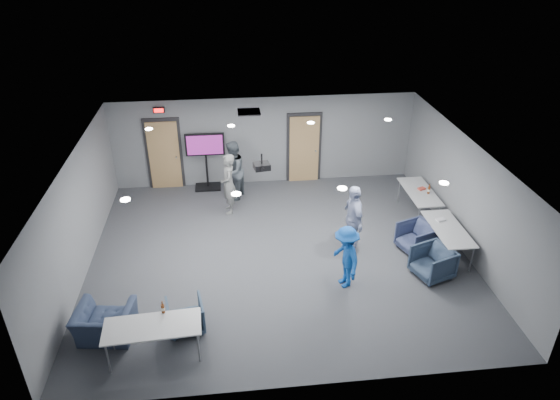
{
  "coord_description": "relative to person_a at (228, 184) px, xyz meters",
  "views": [
    {
      "loc": [
        -1.1,
        -9.96,
        7.03
      ],
      "look_at": [
        0.08,
        0.56,
        1.2
      ],
      "focal_mm": 32.0,
      "sensor_mm": 36.0,
      "label": 1
    }
  ],
  "objects": [
    {
      "name": "hvac_diffuser",
      "position": [
        0.65,
        0.57,
        1.83
      ],
      "size": [
        0.6,
        0.6,
        0.03
      ],
      "primitive_type": "cube",
      "color": "black",
      "rests_on": "ceiling"
    },
    {
      "name": "person_b",
      "position": [
        0.14,
        0.77,
        0.02
      ],
      "size": [
        0.95,
        1.05,
        1.76
      ],
      "primitive_type": "imported",
      "rotation": [
        0.0,
        0.0,
        -1.98
      ],
      "color": "#545D65",
      "rests_on": "floor"
    },
    {
      "name": "wall_left",
      "position": [
        -3.35,
        -2.23,
        0.49
      ],
      "size": [
        0.02,
        8.0,
        2.7
      ],
      "primitive_type": "cube",
      "color": "slate",
      "rests_on": "floor"
    },
    {
      "name": "person_c",
      "position": [
        2.93,
        -2.19,
        0.01
      ],
      "size": [
        0.53,
        1.06,
        1.74
      ],
      "primitive_type": "imported",
      "rotation": [
        0.0,
        0.0,
        -1.47
      ],
      "color": "#A3AED1",
      "rests_on": "floor"
    },
    {
      "name": "chair_front_b",
      "position": [
        -2.48,
        -4.63,
        -0.52
      ],
      "size": [
        1.18,
        1.06,
        0.69
      ],
      "primitive_type": "imported",
      "rotation": [
        0.0,
        0.0,
        3.0
      ],
      "color": "#323D56",
      "rests_on": "floor"
    },
    {
      "name": "table_right_b",
      "position": [
        5.15,
        -2.65,
        -0.18
      ],
      "size": [
        0.72,
        1.73,
        0.73
      ],
      "rotation": [
        0.0,
        0.0,
        1.57
      ],
      "color": "#B5B8BA",
      "rests_on": "floor"
    },
    {
      "name": "tv_stand",
      "position": [
        -0.63,
        1.52,
        0.14
      ],
      "size": [
        1.15,
        0.55,
        1.76
      ],
      "color": "black",
      "rests_on": "floor"
    },
    {
      "name": "chair_right_b",
      "position": [
        4.5,
        -2.41,
        -0.5
      ],
      "size": [
        1.0,
        0.99,
        0.72
      ],
      "primitive_type": "imported",
      "rotation": [
        0.0,
        0.0,
        -1.23
      ],
      "color": "#384060",
      "rests_on": "floor"
    },
    {
      "name": "wrapper",
      "position": [
        5.1,
        -2.29,
        -0.11
      ],
      "size": [
        0.23,
        0.18,
        0.05
      ],
      "primitive_type": "cube",
      "rotation": [
        0.0,
        0.0,
        0.22
      ],
      "color": "silver",
      "rests_on": "table_right_b"
    },
    {
      "name": "ceiling",
      "position": [
        1.15,
        -2.23,
        1.84
      ],
      "size": [
        9.0,
        9.0,
        0.0
      ],
      "primitive_type": "plane",
      "rotation": [
        3.14,
        0.0,
        0.0
      ],
      "color": "white",
      "rests_on": "wall_back"
    },
    {
      "name": "door_left",
      "position": [
        -1.85,
        1.73,
        0.21
      ],
      "size": [
        1.06,
        0.17,
        2.24
      ],
      "color": "black",
      "rests_on": "wall_back"
    },
    {
      "name": "wall_right",
      "position": [
        5.65,
        -2.23,
        0.49
      ],
      "size": [
        0.02,
        8.0,
        2.7
      ],
      "primitive_type": "cube",
      "color": "slate",
      "rests_on": "floor"
    },
    {
      "name": "snack_box",
      "position": [
        5.23,
        -0.66,
        -0.11
      ],
      "size": [
        0.23,
        0.2,
        0.04
      ],
      "primitive_type": "cube",
      "rotation": [
        0.0,
        0.0,
        0.39
      ],
      "color": "#C64031",
      "rests_on": "table_right_a"
    },
    {
      "name": "bottle_front",
      "position": [
        -1.31,
        -4.89,
        -0.03
      ],
      "size": [
        0.07,
        0.07,
        0.26
      ],
      "color": "#5F2C10",
      "rests_on": "table_front_left"
    },
    {
      "name": "person_d",
      "position": [
        2.45,
        -3.54,
        -0.12
      ],
      "size": [
        0.74,
        1.05,
        1.48
      ],
      "primitive_type": "imported",
      "rotation": [
        0.0,
        0.0,
        -1.35
      ],
      "color": "#184CA2",
      "rests_on": "floor"
    },
    {
      "name": "floor",
      "position": [
        1.15,
        -2.23,
        -0.86
      ],
      "size": [
        9.0,
        9.0,
        0.0
      ],
      "primitive_type": "plane",
      "color": "#34363B",
      "rests_on": "ground"
    },
    {
      "name": "wall_back",
      "position": [
        1.15,
        1.77,
        0.49
      ],
      "size": [
        9.0,
        0.02,
        2.7
      ],
      "primitive_type": "cube",
      "color": "slate",
      "rests_on": "floor"
    },
    {
      "name": "downlights",
      "position": [
        1.15,
        -2.23,
        1.83
      ],
      "size": [
        6.18,
        3.78,
        0.02
      ],
      "color": "white",
      "rests_on": "ceiling"
    },
    {
      "name": "exit_sign",
      "position": [
        -1.85,
        1.71,
        1.59
      ],
      "size": [
        0.32,
        0.08,
        0.16
      ],
      "color": "black",
      "rests_on": "wall_back"
    },
    {
      "name": "chair_front_a",
      "position": [
        -0.97,
        -4.55,
        -0.54
      ],
      "size": [
        0.8,
        0.82,
        0.65
      ],
      "primitive_type": "imported",
      "rotation": [
        0.0,
        0.0,
        3.32
      ],
      "color": "#394C63",
      "rests_on": "floor"
    },
    {
      "name": "table_right_a",
      "position": [
        5.15,
        -0.75,
        -0.18
      ],
      "size": [
        0.72,
        1.73,
        0.73
      ],
      "rotation": [
        0.0,
        0.0,
        1.57
      ],
      "color": "#B5B8BA",
      "rests_on": "floor"
    },
    {
      "name": "bottle_right",
      "position": [
        5.32,
        -0.91,
        -0.02
      ],
      "size": [
        0.08,
        0.08,
        0.29
      ],
      "color": "#5F2C10",
      "rests_on": "table_right_a"
    },
    {
      "name": "chair_right_c",
      "position": [
        4.5,
        -3.46,
        -0.49
      ],
      "size": [
        1.02,
        1.0,
        0.73
      ],
      "primitive_type": "imported",
      "rotation": [
        0.0,
        0.0,
        -1.23
      ],
      "color": "#314055",
      "rests_on": "floor"
    },
    {
      "name": "wall_front",
      "position": [
        1.15,
        -6.23,
        0.49
      ],
      "size": [
        9.0,
        0.02,
        2.7
      ],
      "primitive_type": "cube",
      "color": "slate",
      "rests_on": "floor"
    },
    {
      "name": "projector",
      "position": [
        0.76,
        -2.26,
        1.54
      ],
      "size": [
        0.39,
        0.36,
        0.36
      ],
      "rotation": [
        0.0,
        0.0,
        0.16
      ],
      "color": "black",
      "rests_on": "ceiling"
    },
    {
      "name": "person_a",
      "position": [
        0.0,
        0.0,
        0.0
      ],
      "size": [
        0.44,
        0.65,
        1.72
      ],
      "primitive_type": "imported",
      "rotation": [
        0.0,
        0.0,
        -1.52
      ],
      "color": "gray",
      "rests_on": "floor"
    },
    {
      "name": "table_front_left",
      "position": [
        -1.49,
        -5.23,
        -0.18
      ],
      "size": [
        1.78,
        0.82,
        0.73
      ],
      "rotation": [
        0.0,
        0.0,
        0.06
      ],
      "color": "#B5B8BA",
      "rests_on": "floor"
    },
    {
      "name": "door_right",
      "position": [
        2.35,
        1.73,
        0.21
      ],
      "size": [
        1.06,
        0.17,
        2.24
      ],
      "color": "black",
      "rests_on": "wall_back"
    }
  ]
}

